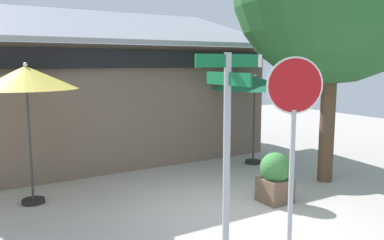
% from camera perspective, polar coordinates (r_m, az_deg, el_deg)
% --- Properties ---
extents(ground_plane, '(28.00, 28.00, 0.10)m').
position_cam_1_polar(ground_plane, '(7.71, 5.56, -13.29)').
color(ground_plane, '#ADA8A0').
extents(cafe_building, '(8.96, 4.66, 4.51)m').
position_cam_1_polar(cafe_building, '(12.03, -12.12, 2.99)').
color(cafe_building, '#705B4C').
rests_on(cafe_building, ground).
extents(street_sign_post, '(0.98, 0.92, 2.90)m').
position_cam_1_polar(street_sign_post, '(5.01, 5.07, -3.05)').
color(street_sign_post, '#A8AAB2').
rests_on(street_sign_post, ground).
extents(stop_sign, '(0.69, 0.37, 2.86)m').
position_cam_1_polar(stop_sign, '(5.54, 14.35, -0.14)').
color(stop_sign, '#A8AAB2').
rests_on(stop_sign, ground).
extents(patio_umbrella_mustard_left, '(1.94, 1.94, 2.78)m').
position_cam_1_polar(patio_umbrella_mustard_left, '(8.23, -22.69, 5.45)').
color(patio_umbrella_mustard_left, black).
rests_on(patio_umbrella_mustard_left, ground).
extents(patio_umbrella_forest_green_center, '(2.39, 2.39, 2.47)m').
position_cam_1_polar(patio_umbrella_forest_green_center, '(10.89, 8.99, 5.17)').
color(patio_umbrella_forest_green_center, black).
rests_on(patio_umbrella_forest_green_center, ground).
extents(sidewalk_planter, '(0.62, 0.62, 1.01)m').
position_cam_1_polar(sidewalk_planter, '(8.16, 11.85, -7.96)').
color(sidewalk_planter, brown).
rests_on(sidewalk_planter, ground).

